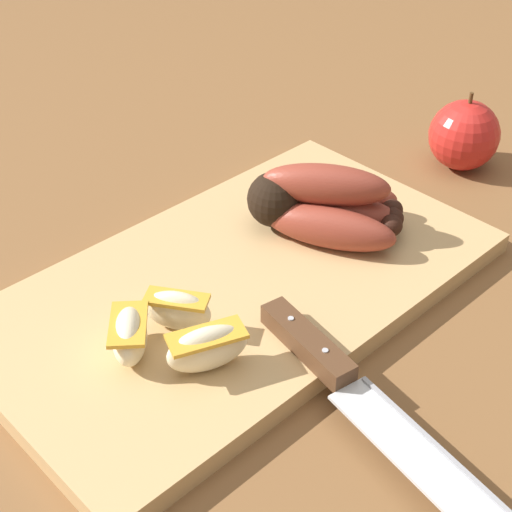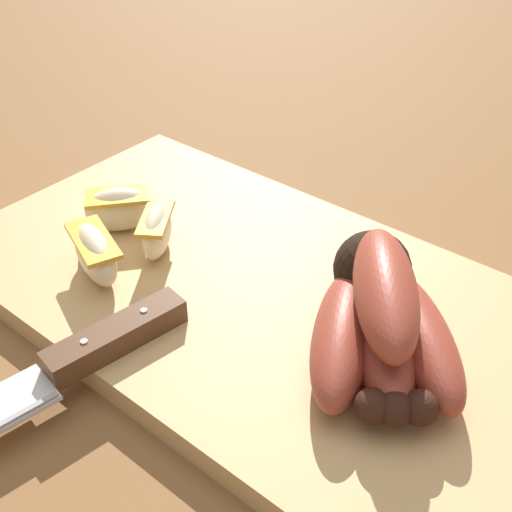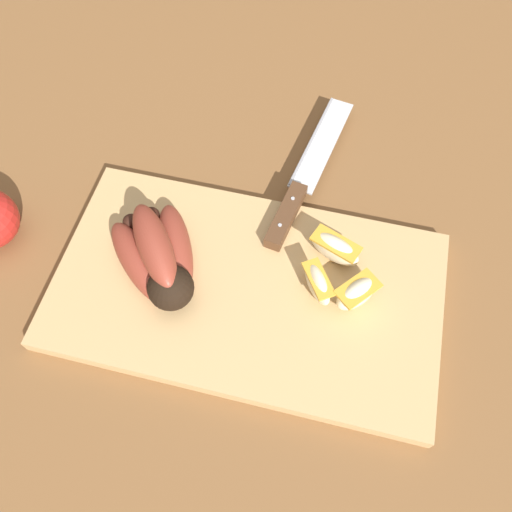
# 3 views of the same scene
# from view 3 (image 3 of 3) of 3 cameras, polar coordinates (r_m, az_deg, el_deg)

# --- Properties ---
(ground_plane) EXTENTS (6.00, 6.00, 0.00)m
(ground_plane) POSITION_cam_3_polar(r_m,az_deg,el_deg) (0.65, -0.02, -5.40)
(ground_plane) COLOR brown
(cutting_board) EXTENTS (0.47, 0.27, 0.02)m
(cutting_board) POSITION_cam_3_polar(r_m,az_deg,el_deg) (0.65, -0.97, -3.73)
(cutting_board) COLOR tan
(cutting_board) RESTS_ON ground_plane
(banana_bunch) EXTENTS (0.14, 0.15, 0.07)m
(banana_bunch) POSITION_cam_3_polar(r_m,az_deg,el_deg) (0.64, -10.61, -0.12)
(banana_bunch) COLOR black
(banana_bunch) RESTS_ON cutting_board
(chefs_knife) EXTENTS (0.08, 0.28, 0.02)m
(chefs_knife) POSITION_cam_3_polar(r_m,az_deg,el_deg) (0.71, 4.71, 7.28)
(chefs_knife) COLOR silver
(chefs_knife) RESTS_ON cutting_board
(apple_wedge_near) EXTENTS (0.05, 0.06, 0.04)m
(apple_wedge_near) POSITION_cam_3_polar(r_m,az_deg,el_deg) (0.62, 6.71, -2.97)
(apple_wedge_near) COLOR beige
(apple_wedge_near) RESTS_ON cutting_board
(apple_wedge_middle) EXTENTS (0.06, 0.06, 0.04)m
(apple_wedge_middle) POSITION_cam_3_polar(r_m,az_deg,el_deg) (0.63, 10.90, -3.98)
(apple_wedge_middle) COLOR beige
(apple_wedge_middle) RESTS_ON cutting_board
(apple_wedge_far) EXTENTS (0.07, 0.05, 0.04)m
(apple_wedge_far) POSITION_cam_3_polar(r_m,az_deg,el_deg) (0.65, 8.59, 0.82)
(apple_wedge_far) COLOR beige
(apple_wedge_far) RESTS_ON cutting_board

